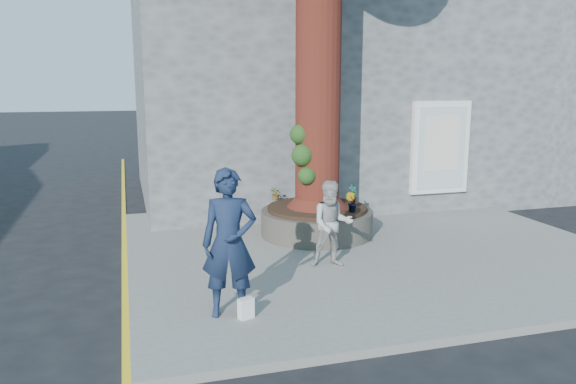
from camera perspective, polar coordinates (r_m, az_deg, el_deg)
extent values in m
plane|color=black|center=(9.68, 2.32, -8.40)|extent=(120.00, 120.00, 0.00)
cube|color=slate|center=(11.08, 8.07, -5.65)|extent=(9.00, 8.00, 0.12)
cube|color=yellow|center=(10.17, -16.25, -7.86)|extent=(0.10, 30.00, 0.01)
cube|color=#535658|center=(16.75, 2.69, 10.28)|extent=(10.00, 8.00, 6.00)
cube|color=white|center=(13.91, 15.20, 4.38)|extent=(1.50, 0.12, 2.20)
cube|color=silver|center=(13.86, 15.33, 4.35)|extent=(1.25, 0.04, 1.95)
cube|color=silver|center=(13.83, 15.39, 4.76)|extent=(0.90, 0.02, 1.30)
cube|color=#535658|center=(20.77, 24.36, 9.48)|extent=(6.00, 8.00, 6.00)
cylinder|color=black|center=(11.64, 2.94, -3.10)|extent=(2.30, 2.30, 0.52)
cylinder|color=black|center=(11.57, 2.96, -1.66)|extent=(2.04, 2.04, 0.08)
cylinder|color=#431B10|center=(11.35, 3.15, 17.34)|extent=(0.90, 0.90, 7.50)
cone|color=#431B10|center=(11.49, 2.97, 0.23)|extent=(1.24, 1.24, 0.70)
sphere|color=#154116|center=(11.06, 1.49, 3.76)|extent=(0.44, 0.44, 0.44)
sphere|color=#154116|center=(11.04, 1.94, 1.65)|extent=(0.36, 0.36, 0.36)
sphere|color=#154116|center=(11.13, 1.21, 5.88)|extent=(0.40, 0.40, 0.40)
imported|color=#15213B|center=(7.53, -5.98, -5.19)|extent=(0.81, 0.61, 2.01)
imported|color=#A9A7A2|center=(9.57, 4.49, -3.26)|extent=(0.82, 0.70, 1.49)
cube|color=white|center=(7.68, -4.29, -11.69)|extent=(0.23, 0.18, 0.28)
imported|color=gray|center=(11.93, 6.62, -0.18)|extent=(0.24, 0.19, 0.39)
imported|color=gray|center=(11.08, 6.45, -1.04)|extent=(0.30, 0.30, 0.39)
imported|color=gray|center=(12.33, 1.83, 0.05)|extent=(0.21, 0.21, 0.30)
imported|color=gray|center=(12.14, -1.22, -0.17)|extent=(0.30, 0.32, 0.28)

